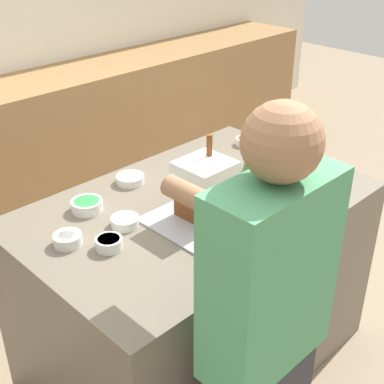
% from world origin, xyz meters
% --- Properties ---
extents(ground_plane, '(12.00, 12.00, 0.00)m').
position_xyz_m(ground_plane, '(0.00, 0.00, 0.00)').
color(ground_plane, gray).
extents(kitchen_island, '(1.49, 0.97, 0.89)m').
position_xyz_m(kitchen_island, '(0.00, 0.00, 0.44)').
color(kitchen_island, '#6B6051').
rests_on(kitchen_island, ground_plane).
extents(baking_tray, '(0.45, 0.34, 0.01)m').
position_xyz_m(baking_tray, '(-0.05, -0.10, 0.89)').
color(baking_tray, '#9E9EA8').
rests_on(baking_tray, kitchen_island).
extents(gingerbread_house, '(0.20, 0.19, 0.32)m').
position_xyz_m(gingerbread_house, '(-0.05, -0.10, 1.02)').
color(gingerbread_house, brown).
rests_on(gingerbread_house, baking_tray).
extents(decorative_tree, '(0.13, 0.13, 0.34)m').
position_xyz_m(decorative_tree, '(0.40, 0.00, 1.06)').
color(decorative_tree, '#33843D').
rests_on(decorative_tree, kitchen_island).
extents(candy_bowl_far_right, '(0.11, 0.11, 0.04)m').
position_xyz_m(candy_bowl_far_right, '(-0.56, 0.11, 0.91)').
color(candy_bowl_far_right, silver).
rests_on(candy_bowl_far_right, kitchen_island).
extents(candy_bowl_near_tray_right, '(0.13, 0.13, 0.04)m').
position_xyz_m(candy_bowl_near_tray_right, '(0.63, 0.10, 0.91)').
color(candy_bowl_near_tray_right, white).
rests_on(candy_bowl_near_tray_right, kitchen_island).
extents(candy_bowl_behind_tray, '(0.09, 0.09, 0.04)m').
position_xyz_m(candy_bowl_behind_tray, '(0.61, 0.25, 0.91)').
color(candy_bowl_behind_tray, white).
rests_on(candy_bowl_behind_tray, kitchen_island).
extents(candy_bowl_beside_tree, '(0.13, 0.13, 0.05)m').
position_xyz_m(candy_bowl_beside_tree, '(-0.37, 0.27, 0.91)').
color(candy_bowl_beside_tree, white).
rests_on(candy_bowl_beside_tree, kitchen_island).
extents(candy_bowl_near_tray_left, '(0.13, 0.13, 0.04)m').
position_xyz_m(candy_bowl_near_tray_left, '(-0.09, 0.34, 0.91)').
color(candy_bowl_near_tray_left, white).
rests_on(candy_bowl_near_tray_left, kitchen_island).
extents(candy_bowl_far_left, '(0.11, 0.11, 0.04)m').
position_xyz_m(candy_bowl_far_left, '(-0.33, 0.07, 0.91)').
color(candy_bowl_far_left, white).
rests_on(candy_bowl_far_left, kitchen_island).
extents(candy_bowl_front_corner, '(0.10, 0.10, 0.04)m').
position_xyz_m(candy_bowl_front_corner, '(-0.47, -0.02, 0.91)').
color(candy_bowl_front_corner, silver).
rests_on(candy_bowl_front_corner, kitchen_island).
extents(person, '(0.42, 0.53, 1.60)m').
position_xyz_m(person, '(-0.39, -0.68, 0.83)').
color(person, '#333338').
rests_on(person, ground_plane).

